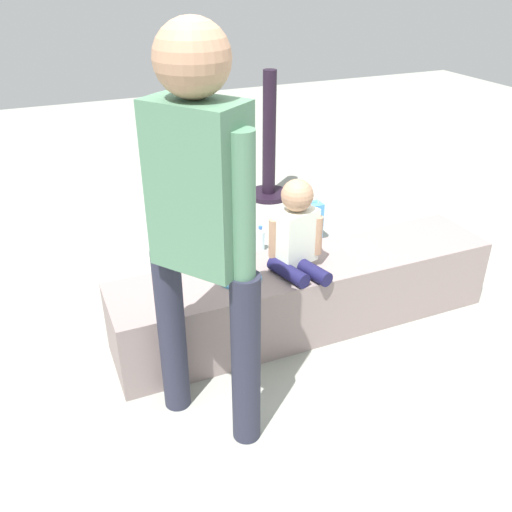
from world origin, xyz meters
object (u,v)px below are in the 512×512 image
adult_standing (200,214)px  handbag_black_leather (205,221)px  cake_box_white (359,247)px  child_seated (297,232)px  gift_bag (305,224)px  party_cup_red (205,277)px  water_bottle_near_gift (260,240)px  cake_plate (240,276)px

adult_standing → handbag_black_leather: 2.09m
cake_box_white → handbag_black_leather: size_ratio=0.88×
child_seated → cake_box_white: 1.18m
adult_standing → handbag_black_leather: size_ratio=4.96×
adult_standing → gift_bag: adult_standing is taller
gift_bag → party_cup_red: size_ratio=3.52×
child_seated → adult_standing: size_ratio=0.29×
adult_standing → cake_box_white: adult_standing is taller
gift_bag → water_bottle_near_gift: size_ratio=1.82×
adult_standing → child_seated: bearing=35.0°
gift_bag → water_bottle_near_gift: gift_bag is taller
cake_plate → gift_bag: bearing=46.6°
adult_standing → cake_plate: 0.82m
gift_bag → water_bottle_near_gift: 0.35m
child_seated → cake_plate: bearing=177.5°
child_seated → party_cup_red: (-0.29, 0.66, -0.56)m
party_cup_red → cake_box_white: cake_box_white is taller
child_seated → gift_bag: bearing=59.1°
cake_box_white → handbag_black_leather: handbag_black_leather is taller
gift_bag → child_seated: bearing=-120.9°
gift_bag → cake_box_white: 0.41m
adult_standing → gift_bag: bearing=49.0°
cake_box_white → gift_bag: bearing=133.6°
gift_bag → handbag_black_leather: bearing=144.7°
cake_box_white → handbag_black_leather: (-0.88, 0.72, 0.05)m
handbag_black_leather → child_seated: bearing=-87.5°
water_bottle_near_gift → child_seated: bearing=-102.6°
water_bottle_near_gift → cake_box_white: 0.69m
gift_bag → cake_box_white: size_ratio=1.19×
gift_bag → handbag_black_leather: 0.75m
child_seated → party_cup_red: bearing=113.9°
child_seated → handbag_black_leather: (-0.06, 1.35, -0.50)m
child_seated → gift_bag: 1.16m
adult_standing → cake_box_white: size_ratio=5.67×
cake_plate → water_bottle_near_gift: size_ratio=1.16×
child_seated → adult_standing: bearing=-145.0°
adult_standing → party_cup_red: 1.50m
handbag_black_leather → water_bottle_near_gift: bearing=-57.0°
handbag_black_leather → cake_plate: bearing=-100.5°
handbag_black_leather → cake_box_white: bearing=-39.2°
cake_box_white → adult_standing: bearing=-143.7°
child_seated → gift_bag: child_seated is taller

